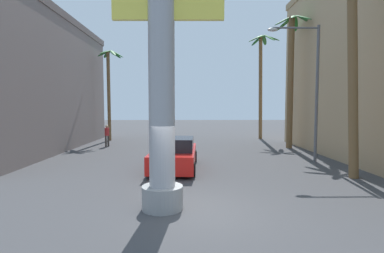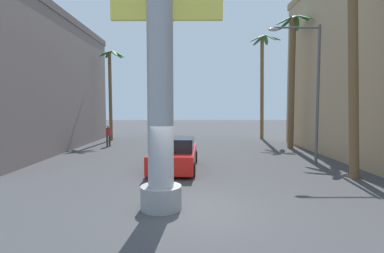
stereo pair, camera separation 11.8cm
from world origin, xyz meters
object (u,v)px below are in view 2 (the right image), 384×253
palm_tree_near_right (354,51)px  palm_tree_far_right (263,74)px  street_lamp (310,80)px  palm_tree_mid_right (292,72)px  pedestrian_far_left (108,134)px  car_lead (174,155)px  palm_tree_far_left (111,83)px  neon_sign_pole (160,22)px

palm_tree_near_right → palm_tree_far_right: palm_tree_far_right is taller
street_lamp → palm_tree_mid_right: bearing=81.1°
palm_tree_far_right → pedestrian_far_left: palm_tree_far_right is taller
pedestrian_far_left → palm_tree_near_right: bearing=-37.8°
palm_tree_near_right → palm_tree_mid_right: palm_tree_mid_right is taller
car_lead → palm_tree_far_left: palm_tree_far_left is taller
neon_sign_pole → palm_tree_near_right: neon_sign_pole is taller
neon_sign_pole → palm_tree_far_right: size_ratio=1.20×
palm_tree_far_left → palm_tree_far_right: 13.71m
car_lead → palm_tree_far_right: palm_tree_far_right is taller
palm_tree_far_left → pedestrian_far_left: bearing=-79.0°
neon_sign_pole → car_lead: size_ratio=2.33×
neon_sign_pole → street_lamp: neon_sign_pole is taller
pedestrian_far_left → palm_tree_far_left: bearing=101.0°
neon_sign_pole → pedestrian_far_left: bearing=111.1°
palm_tree_mid_right → palm_tree_near_right: bearing=-93.3°
car_lead → palm_tree_near_right: bearing=-14.6°
palm_tree_far_left → palm_tree_far_right: palm_tree_far_right is taller
palm_tree_near_right → palm_tree_far_left: bearing=134.5°
car_lead → palm_tree_near_right: 9.09m
palm_tree_near_right → palm_tree_far_left: 19.65m
pedestrian_far_left → palm_tree_mid_right: bearing=-4.9°
palm_tree_near_right → palm_tree_far_right: bearing=90.5°
neon_sign_pole → street_lamp: 10.52m
palm_tree_mid_right → pedestrian_far_left: size_ratio=5.78×
palm_tree_far_right → car_lead: bearing=-119.6°
street_lamp → car_lead: 8.37m
street_lamp → pedestrian_far_left: (-12.68, 6.38, -3.54)m
neon_sign_pole → palm_tree_mid_right: bearing=57.2°
street_lamp → pedestrian_far_left: size_ratio=4.50×
palm_tree_far_left → pedestrian_far_left: (0.77, -3.93, -4.17)m
palm_tree_far_left → pedestrian_far_left: 5.78m
car_lead → palm_tree_far_left: (-6.19, 12.05, 4.42)m
neon_sign_pole → palm_tree_far_right: 20.31m
palm_tree_mid_right → palm_tree_far_left: (-14.27, 5.09, -0.39)m
street_lamp → palm_tree_far_right: size_ratio=0.77×
palm_tree_far_left → palm_tree_far_right: (13.64, 1.07, 0.83)m
street_lamp → neon_sign_pole: bearing=-134.6°
palm_tree_far_left → pedestrian_far_left: palm_tree_far_left is taller
neon_sign_pole → palm_tree_far_left: size_ratio=1.44×
palm_tree_mid_right → pedestrian_far_left: (-13.50, 1.16, -4.55)m
palm_tree_near_right → pedestrian_far_left: 17.02m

